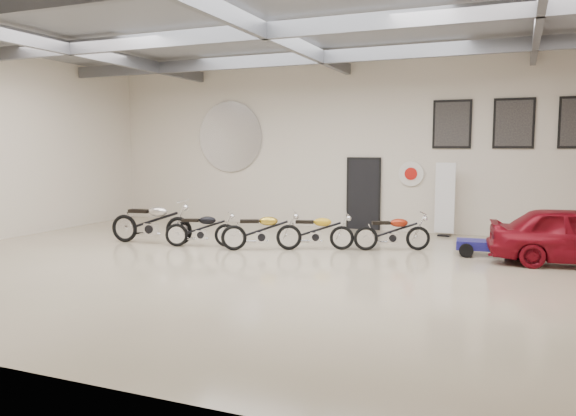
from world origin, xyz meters
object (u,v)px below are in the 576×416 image
at_px(motorcycle_gold, 261,230).
at_px(go_kart, 497,242).
at_px(banner_stand, 445,201).
at_px(motorcycle_red, 392,231).
at_px(motorcycle_silver, 151,221).
at_px(motorcycle_black, 201,228).
at_px(motorcycle_yellow, 316,230).

xyz_separation_m(motorcycle_gold, go_kart, (5.26, 1.32, -0.17)).
xyz_separation_m(banner_stand, motorcycle_red, (-0.89, -2.69, -0.53)).
bearing_deg(motorcycle_red, go_kart, -18.78).
height_order(motorcycle_silver, motorcycle_black, motorcycle_silver).
distance_m(motorcycle_yellow, motorcycle_red, 1.82).
distance_m(motorcycle_red, go_kart, 2.36).
distance_m(motorcycle_silver, motorcycle_yellow, 4.26).
relative_size(motorcycle_gold, go_kart, 1.06).
bearing_deg(motorcycle_gold, banner_stand, 19.59).
bearing_deg(motorcycle_yellow, banner_stand, 33.96).
distance_m(motorcycle_silver, motorcycle_gold, 3.02).
bearing_deg(motorcycle_silver, motorcycle_yellow, 4.69).
bearing_deg(motorcycle_red, motorcycle_black, 173.18).
distance_m(motorcycle_silver, go_kart, 8.41).
bearing_deg(motorcycle_red, motorcycle_gold, 178.90).
distance_m(motorcycle_yellow, go_kart, 4.15).
bearing_deg(motorcycle_yellow, motorcycle_red, 1.05).
bearing_deg(motorcycle_black, go_kart, -7.65).
bearing_deg(go_kart, motorcycle_yellow, -173.91).
bearing_deg(motorcycle_black, motorcycle_red, -3.65).
relative_size(motorcycle_black, go_kart, 0.99).
xyz_separation_m(banner_stand, motorcycle_black, (-5.38, -3.98, -0.53)).
relative_size(banner_stand, motorcycle_red, 1.11).
bearing_deg(motorcycle_red, motorcycle_silver, 170.34).
relative_size(motorcycle_gold, motorcycle_red, 1.05).
xyz_separation_m(motorcycle_yellow, motorcycle_red, (1.73, 0.57, -0.00)).
bearing_deg(motorcycle_silver, motorcycle_black, -2.43).
distance_m(banner_stand, motorcycle_red, 2.89).
distance_m(motorcycle_black, go_kart, 7.00).
relative_size(motorcycle_black, motorcycle_red, 0.99).
relative_size(motorcycle_gold, motorcycle_yellow, 1.05).
relative_size(motorcycle_yellow, motorcycle_red, 1.00).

